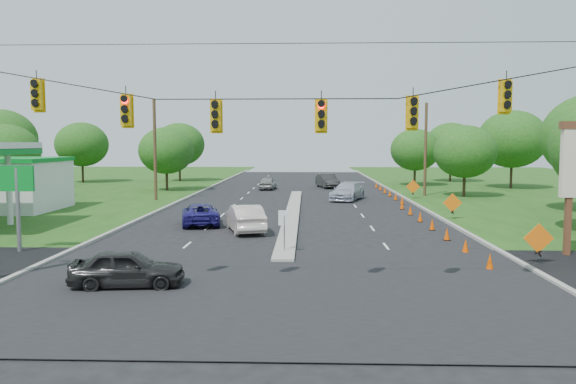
{
  "coord_description": "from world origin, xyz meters",
  "views": [
    {
      "loc": [
        1.02,
        -19.67,
        5.15
      ],
      "look_at": [
        0.13,
        7.17,
        2.8
      ],
      "focal_mm": 35.0,
      "sensor_mm": 36.0,
      "label": 1
    }
  ],
  "objects": [
    {
      "name": "tree_10",
      "position": [
        24.0,
        44.0,
        5.58
      ],
      "size": [
        7.56,
        7.56,
        8.82
      ],
      "color": "black",
      "rests_on": "ground"
    },
    {
      "name": "work_sign_1",
      "position": [
        10.8,
        18.0,
        1.09
      ],
      "size": [
        1.27,
        0.58,
        1.37
      ],
      "color": "black",
      "rests_on": "ground"
    },
    {
      "name": "cone_6",
      "position": [
        8.47,
        24.0,
        0.35
      ],
      "size": [
        0.32,
        0.32,
        0.7
      ],
      "primitive_type": "cone",
      "color": "#DD4600",
      "rests_on": "ground"
    },
    {
      "name": "cone_7",
      "position": [
        9.07,
        27.5,
        0.35
      ],
      "size": [
        0.32,
        0.32,
        0.7
      ],
      "primitive_type": "cone",
      "color": "#DD4600",
      "rests_on": "ground"
    },
    {
      "name": "cone_4",
      "position": [
        8.47,
        17.0,
        0.35
      ],
      "size": [
        0.32,
        0.32,
        0.7
      ],
      "primitive_type": "cone",
      "color": "#DD4600",
      "rests_on": "ground"
    },
    {
      "name": "cone_0",
      "position": [
        8.47,
        3.0,
        0.35
      ],
      "size": [
        0.32,
        0.32,
        0.7
      ],
      "primitive_type": "cone",
      "color": "#DD4600",
      "rests_on": "ground"
    },
    {
      "name": "ground",
      "position": [
        0.0,
        0.0,
        0.0
      ],
      "size": [
        160.0,
        160.0,
        0.0
      ],
      "primitive_type": "plane",
      "color": "black",
      "rests_on": "ground"
    },
    {
      "name": "tree_9",
      "position": [
        16.0,
        34.0,
        4.34
      ],
      "size": [
        5.88,
        5.88,
        6.86
      ],
      "color": "black",
      "rests_on": "ground"
    },
    {
      "name": "work_sign_0",
      "position": [
        10.8,
        4.0,
        1.09
      ],
      "size": [
        1.27,
        0.58,
        1.37
      ],
      "color": "black",
      "rests_on": "ground"
    },
    {
      "name": "signal_span",
      "position": [
        -0.05,
        -1.0,
        4.97
      ],
      "size": [
        25.6,
        0.32,
        9.0
      ],
      "color": "#422D1C",
      "rests_on": "ground"
    },
    {
      "name": "cross_street",
      "position": [
        0.0,
        0.0,
        0.0
      ],
      "size": [
        160.0,
        14.0,
        0.02
      ],
      "primitive_type": "cube",
      "color": "black",
      "rests_on": "ground"
    },
    {
      "name": "cone_8",
      "position": [
        9.07,
        31.0,
        0.35
      ],
      "size": [
        0.32,
        0.32,
        0.7
      ],
      "primitive_type": "cone",
      "color": "#DD4600",
      "rests_on": "ground"
    },
    {
      "name": "utility_pole_far_right",
      "position": [
        12.5,
        35.0,
        4.5
      ],
      "size": [
        0.28,
        0.28,
        9.0
      ],
      "primitive_type": "cylinder",
      "color": "#422D1C",
      "rests_on": "ground"
    },
    {
      "name": "black_sedan",
      "position": [
        -5.36,
        -0.17,
        0.68
      ],
      "size": [
        4.15,
        2.0,
        1.37
      ],
      "primitive_type": "imported",
      "rotation": [
        0.0,
        0.0,
        1.67
      ],
      "color": "black",
      "rests_on": "ground"
    },
    {
      "name": "cone_3",
      "position": [
        8.47,
        13.5,
        0.35
      ],
      "size": [
        0.32,
        0.32,
        0.7
      ],
      "primitive_type": "cone",
      "color": "#DD4600",
      "rests_on": "ground"
    },
    {
      "name": "silver_car_far",
      "position": [
        4.7,
        30.91,
        0.79
      ],
      "size": [
        3.87,
        5.89,
        1.59
      ],
      "primitive_type": "imported",
      "rotation": [
        0.0,
        0.0,
        -0.33
      ],
      "color": "#A8ACBE",
      "rests_on": "ground"
    },
    {
      "name": "median_sign",
      "position": [
        0.0,
        6.0,
        1.46
      ],
      "size": [
        0.55,
        0.06,
        2.05
      ],
      "color": "gray",
      "rests_on": "ground"
    },
    {
      "name": "blue_pickup",
      "position": [
        -5.69,
        15.3,
        0.68
      ],
      "size": [
        3.25,
        5.26,
        1.36
      ],
      "primitive_type": "imported",
      "rotation": [
        0.0,
        0.0,
        3.36
      ],
      "color": "navy",
      "rests_on": "ground"
    },
    {
      "name": "cone_5",
      "position": [
        8.47,
        20.5,
        0.35
      ],
      "size": [
        0.32,
        0.32,
        0.7
      ],
      "primitive_type": "cone",
      "color": "#DD4600",
      "rests_on": "ground"
    },
    {
      "name": "cone_2",
      "position": [
        8.47,
        10.0,
        0.35
      ],
      "size": [
        0.32,
        0.32,
        0.7
      ],
      "primitive_type": "cone",
      "color": "#DD4600",
      "rests_on": "ground"
    },
    {
      "name": "utility_pole_far_left",
      "position": [
        -12.5,
        30.0,
        4.5
      ],
      "size": [
        0.28,
        0.28,
        9.0
      ],
      "primitive_type": "cylinder",
      "color": "#422D1C",
      "rests_on": "ground"
    },
    {
      "name": "curb_right",
      "position": [
        10.1,
        30.0,
        0.0
      ],
      "size": [
        0.25,
        110.0,
        0.16
      ],
      "primitive_type": "cube",
      "color": "gray",
      "rests_on": "ground"
    },
    {
      "name": "white_sedan",
      "position": [
        -2.56,
        12.58,
        0.79
      ],
      "size": [
        2.96,
        5.07,
        1.58
      ],
      "primitive_type": "imported",
      "rotation": [
        0.0,
        0.0,
        3.43
      ],
      "color": "beige",
      "rests_on": "ground"
    },
    {
      "name": "cone_1",
      "position": [
        8.47,
        6.5,
        0.35
      ],
      "size": [
        0.32,
        0.32,
        0.7
      ],
      "primitive_type": "cone",
      "color": "#DD4600",
      "rests_on": "ground"
    },
    {
      "name": "tree_6",
      "position": [
        -16.0,
        55.0,
        4.96
      ],
      "size": [
        6.72,
        6.72,
        7.84
      ],
      "color": "black",
      "rests_on": "ground"
    },
    {
      "name": "cone_9",
      "position": [
        9.07,
        34.5,
        0.35
      ],
      "size": [
        0.32,
        0.32,
        0.7
      ],
      "primitive_type": "cone",
      "color": "#DD4600",
      "rests_on": "ground"
    },
    {
      "name": "cone_12",
      "position": [
        9.07,
        45.0,
        0.35
      ],
      "size": [
        0.32,
        0.32,
        0.7
      ],
      "primitive_type": "cone",
      "color": "#DD4600",
      "rests_on": "ground"
    },
    {
      "name": "tree_5",
      "position": [
        -14.0,
        40.0,
        4.34
      ],
      "size": [
        5.88,
        5.88,
        6.86
      ],
      "color": "black",
      "rests_on": "ground"
    },
    {
      "name": "cone_10",
      "position": [
        9.07,
        38.0,
        0.35
      ],
      "size": [
        0.32,
        0.32,
        0.7
      ],
      "primitive_type": "cone",
      "color": "#DD4600",
      "rests_on": "ground"
    },
    {
      "name": "tree_3",
      "position": [
        -32.0,
        40.0,
        5.58
      ],
      "size": [
        7.56,
        7.56,
        8.82
      ],
      "color": "black",
      "rests_on": "ground"
    },
    {
      "name": "cone_11",
      "position": [
        9.07,
        41.5,
        0.35
      ],
      "size": [
        0.32,
        0.32,
        0.7
      ],
      "primitive_type": "cone",
      "color": "#DD4600",
      "rests_on": "ground"
    },
    {
      "name": "tree_12",
      "position": [
        14.0,
        48.0,
        4.34
      ],
      "size": [
        5.88,
        5.88,
        6.86
      ],
      "color": "black",
      "rests_on": "ground"
    },
    {
      "name": "tree_2",
      "position": [
        -26.0,
        30.0,
        4.34
      ],
      "size": [
        5.88,
        5.88,
        6.86
      ],
      "color": "black",
      "rests_on": "ground"
    },
    {
      "name": "curb_left",
      "position": [
        -10.1,
        30.0,
        0.0
      ],
      "size": [
        0.25,
        110.0,
        0.16
      ],
      "primitive_type": "cube",
      "color": "gray",
      "rests_on": "ground"
    },
    {
      "name": "tree_11",
      "position": [
        20.0,
        55.0,
        4.96
      ],
      "size": [
        6.72,
        6.72,
        7.84
      ],
      "color": "black",
      "rests_on": "ground"
    },
    {
      "name": "dark_car_receding",
      "position": [
        3.42,
        45.04,
        0.81
      ],
      "size": [
        2.79,
        5.16,
        1.61
      ],
      "primitive_type": "imported",
      "rotation": [
        0.0,
        0.0,
        0.23
      ],
      "color": "#252425",
      "rests_on": "ground"
    },
    {
      "name": "silver_car_oncoming",
      "position": [
        -3.27,
        42.31,
        0.69
      ],
      "size": [
        1.93,
        4.16,
        1.38
      ],
      "primitive_type": "imported",
      "rotation": [
        0.0,
        0.0,
        3.07
      ],
      "color": "gray",
      "rests_on": "ground"
    },
    {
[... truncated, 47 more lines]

